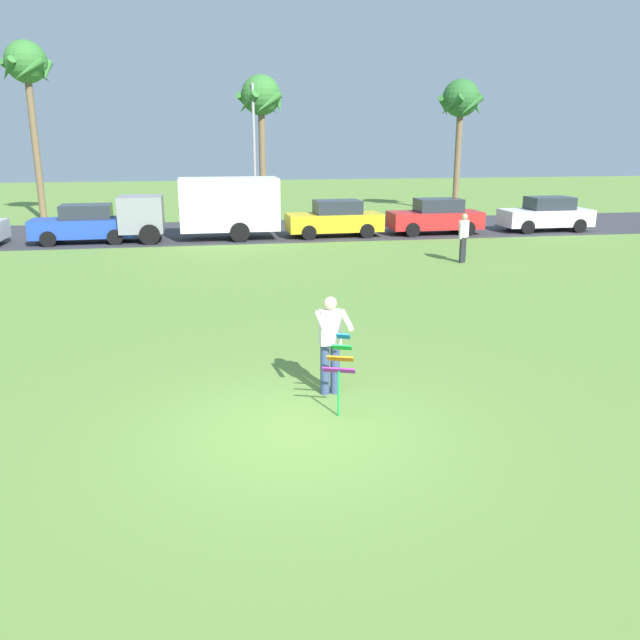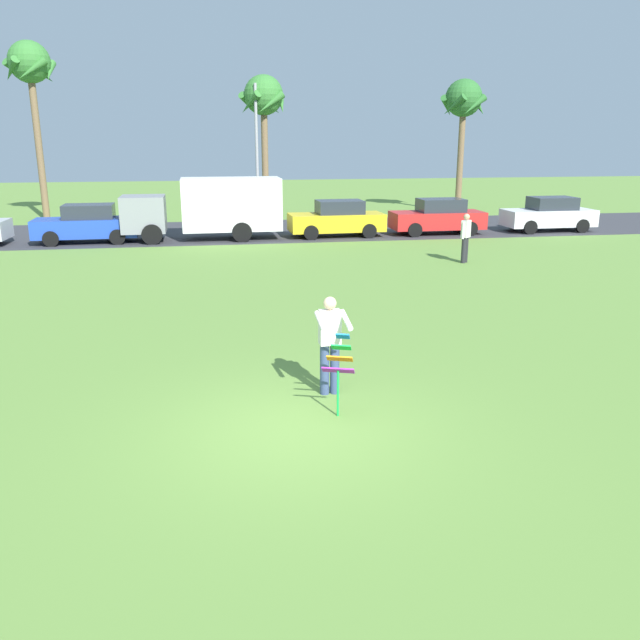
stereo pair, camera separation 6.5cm
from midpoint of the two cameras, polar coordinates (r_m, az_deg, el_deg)
ground_plane at (r=10.06m, az=-2.08°, el=-9.63°), size 120.00×120.00×0.00m
road_strip at (r=31.35m, az=-7.46°, el=7.69°), size 120.00×8.00×0.01m
person_kite_flyer at (r=11.09m, az=1.06°, el=-1.90°), size 0.56×0.67×1.73m
kite_held at (r=10.39m, az=1.91°, el=-3.69°), size 0.56×0.72×1.25m
parked_car_blue at (r=29.28m, az=-19.63°, el=7.88°), size 4.25×1.94×1.60m
parked_truck_grey_van at (r=28.78m, az=-9.34°, el=9.73°), size 6.72×2.17×2.62m
parked_car_yellow at (r=29.40m, az=1.56°, el=8.80°), size 4.25×1.94×1.60m
parked_car_red at (r=30.65m, az=10.32°, el=8.84°), size 4.20×1.84×1.60m
parked_car_white at (r=32.90m, az=19.44°, el=8.67°), size 4.22×1.87×1.60m
palm_tree_left_near at (r=38.66m, az=-23.95°, el=19.32°), size 2.58×2.71×9.05m
palm_tree_right_near at (r=36.90m, az=-4.89°, el=18.55°), size 2.58×2.71×7.51m
palm_tree_centre_far at (r=40.12m, az=12.48°, el=18.01°), size 2.58×2.71×7.50m
streetlight_pole at (r=36.11m, az=-5.53°, el=15.15°), size 0.24×1.65×7.00m
person_walker_near at (r=23.66m, az=12.68°, el=7.14°), size 0.44×0.42×1.73m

